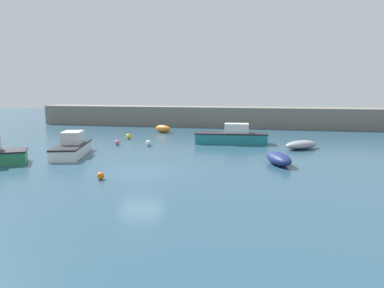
# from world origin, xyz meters

# --- Properties ---
(ground_plane) EXTENTS (120.00, 120.00, 0.20)m
(ground_plane) POSITION_xyz_m (0.00, 0.00, -0.10)
(ground_plane) COLOR #284C60
(harbor_breakwater) EXTENTS (45.39, 3.71, 2.50)m
(harbor_breakwater) POSITION_xyz_m (0.00, 27.29, 1.25)
(harbor_breakwater) COLOR slate
(harbor_breakwater) RESTS_ON ground_plane
(dinghy_near_pier) EXTENTS (2.42, 2.00, 0.82)m
(dinghy_near_pier) POSITION_xyz_m (-4.12, 19.33, 0.41)
(dinghy_near_pier) COLOR orange
(dinghy_near_pier) RESTS_ON ground_plane
(motorboat_grey_hull) EXTENTS (6.63, 2.25, 1.81)m
(motorboat_grey_hull) POSITION_xyz_m (4.31, 12.51, 0.65)
(motorboat_grey_hull) COLOR teal
(motorboat_grey_hull) RESTS_ON ground_plane
(rowboat_blue_near) EXTENTS (2.23, 3.40, 0.79)m
(rowboat_blue_near) POSITION_xyz_m (8.21, 3.81, 0.39)
(rowboat_blue_near) COLOR navy
(rowboat_blue_near) RESTS_ON ground_plane
(cabin_cruiser_white) EXTENTS (3.31, 5.89, 1.76)m
(cabin_cruiser_white) POSITION_xyz_m (-6.87, 4.24, 0.62)
(cabin_cruiser_white) COLOR white
(cabin_cruiser_white) RESTS_ON ground_plane
(rowboat_white_midwater) EXTENTS (3.29, 3.10, 0.71)m
(rowboat_white_midwater) POSITION_xyz_m (10.18, 10.55, 0.35)
(rowboat_white_midwater) COLOR gray
(rowboat_white_midwater) RESTS_ON ground_plane
(mooring_buoy_yellow) EXTENTS (0.50, 0.50, 0.50)m
(mooring_buoy_yellow) POSITION_xyz_m (-5.95, 13.41, 0.25)
(mooring_buoy_yellow) COLOR yellow
(mooring_buoy_yellow) RESTS_ON ground_plane
(mooring_buoy_orange) EXTENTS (0.40, 0.40, 0.40)m
(mooring_buoy_orange) POSITION_xyz_m (-1.54, -2.27, 0.20)
(mooring_buoy_orange) COLOR orange
(mooring_buoy_orange) RESTS_ON ground_plane
(mooring_buoy_white) EXTENTS (0.50, 0.50, 0.50)m
(mooring_buoy_white) POSITION_xyz_m (-2.67, 9.69, 0.25)
(mooring_buoy_white) COLOR white
(mooring_buoy_white) RESTS_ON ground_plane
(mooring_buoy_pink) EXTENTS (0.42, 0.42, 0.42)m
(mooring_buoy_pink) POSITION_xyz_m (-5.56, 9.67, 0.21)
(mooring_buoy_pink) COLOR #EA668C
(mooring_buoy_pink) RESTS_ON ground_plane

